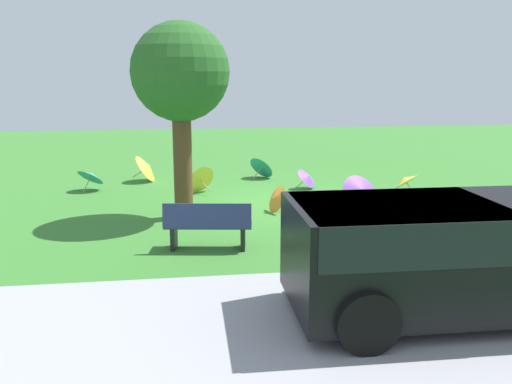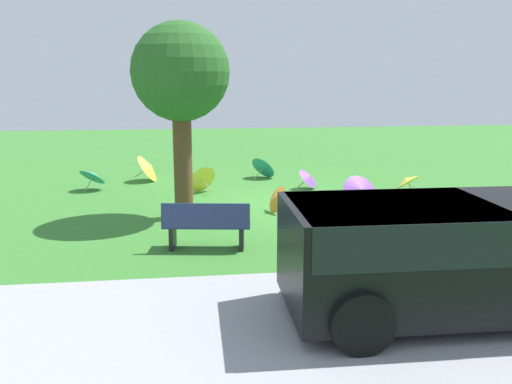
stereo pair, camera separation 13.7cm
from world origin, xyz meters
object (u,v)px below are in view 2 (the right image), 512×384
object	(u,v)px
van_dark	(448,248)
parasol_yellow_0	(149,167)
parasol_yellow_2	(407,180)
parasol_purple_0	(309,177)
parasol_teal_1	(93,175)
parasol_purple_1	(362,191)
parasol_teal_0	(264,166)
parasol_yellow_3	(200,178)
park_bench	(206,225)
shade_tree	(181,76)
parasol_orange_0	(275,199)

from	to	relation	value
van_dark	parasol_yellow_0	bearing A→B (deg)	-65.99
van_dark	parasol_yellow_2	distance (m)	7.58
parasol_purple_0	parasol_teal_1	size ratio (longest dim) A/B	0.81
parasol_yellow_2	parasol_purple_1	bearing A→B (deg)	37.22
parasol_teal_0	parasol_yellow_3	distance (m)	2.81
park_bench	parasol_teal_0	world-z (taller)	park_bench
shade_tree	parasol_purple_1	bearing A→B (deg)	-176.14
van_dark	parasol_purple_0	size ratio (longest dim) A/B	5.61
park_bench	parasol_yellow_0	distance (m)	7.07
parasol_yellow_2	parasol_purple_1	size ratio (longest dim) A/B	0.88
park_bench	parasol_purple_0	distance (m)	6.00
shade_tree	parasol_yellow_3	world-z (taller)	shade_tree
park_bench	parasol_yellow_2	distance (m)	6.78
shade_tree	parasol_teal_1	world-z (taller)	shade_tree
parasol_teal_0	parasol_purple_1	size ratio (longest dim) A/B	0.93
park_bench	parasol_teal_1	distance (m)	6.45
parasol_yellow_0	parasol_teal_0	bearing A→B (deg)	-178.93
shade_tree	parasol_purple_0	size ratio (longest dim) A/B	5.21
parasol_purple_0	parasol_orange_0	size ratio (longest dim) A/B	1.12
parasol_yellow_0	parasol_orange_0	distance (m)	5.35
park_bench	parasol_purple_1	size ratio (longest dim) A/B	1.54
parasol_purple_0	parasol_yellow_3	size ratio (longest dim) A/B	0.83
parasol_yellow_0	parasol_teal_0	size ratio (longest dim) A/B	1.00
van_dark	shade_tree	world-z (taller)	shade_tree
park_bench	parasol_yellow_3	size ratio (longest dim) A/B	1.67
van_dark	parasol_teal_1	xyz separation A→B (m)	(5.97, -8.93, -0.49)
parasol_purple_0	parasol_yellow_2	size ratio (longest dim) A/B	0.87
parasol_yellow_0	parasol_teal_1	bearing A→B (deg)	38.26
parasol_teal_1	parasol_orange_0	xyz separation A→B (m)	(-4.62, 3.16, -0.10)
parasol_yellow_0	parasol_orange_0	xyz separation A→B (m)	(-3.14, 4.33, -0.10)
parasol_purple_0	parasol_orange_0	distance (m)	2.90
parasol_purple_1	parasol_purple_0	bearing A→B (deg)	-72.75
parasol_teal_0	parasol_yellow_2	xyz separation A→B (m)	(-3.41, 3.00, 0.05)
parasol_orange_0	parasol_yellow_2	world-z (taller)	parasol_yellow_2
van_dark	parasol_orange_0	world-z (taller)	van_dark
van_dark	park_bench	world-z (taller)	van_dark
parasol_yellow_2	parasol_purple_1	world-z (taller)	parasol_purple_1
parasol_teal_1	parasol_yellow_3	distance (m)	3.03
shade_tree	parasol_purple_0	distance (m)	5.23
parasol_teal_1	parasol_orange_0	size ratio (longest dim) A/B	1.39
park_bench	parasol_teal_1	xyz separation A→B (m)	(2.92, -5.76, -0.04)
park_bench	parasol_yellow_0	xyz separation A→B (m)	(1.44, -6.92, -0.04)
park_bench	parasol_yellow_2	xyz separation A→B (m)	(-5.48, -3.98, -0.05)
park_bench	parasol_yellow_2	size ratio (longest dim) A/B	1.75
van_dark	parasol_teal_1	bearing A→B (deg)	-56.23
shade_tree	parasol_purple_0	xyz separation A→B (m)	(-3.50, -2.69, -2.81)
van_dark	park_bench	distance (m)	4.43
parasol_purple_0	parasol_teal_0	bearing A→B (deg)	-61.25
park_bench	parasol_yellow_0	size ratio (longest dim) A/B	1.64
van_dark	parasol_purple_1	xyz separation A→B (m)	(-0.78, -5.91, -0.50)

